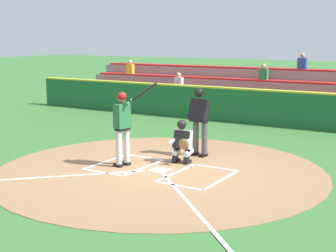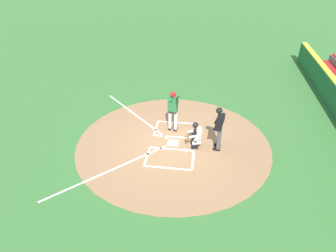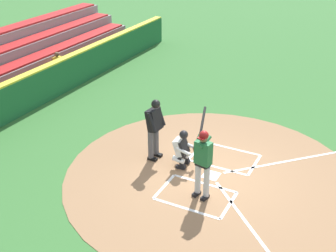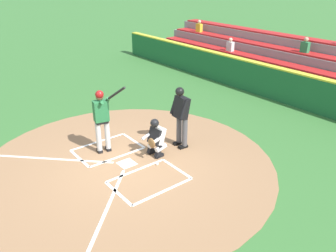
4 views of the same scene
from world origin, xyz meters
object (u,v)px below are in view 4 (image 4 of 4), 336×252
Objects in this scene: catcher at (156,137)px; plate_umpire at (181,113)px; batter at (102,117)px; baseball at (157,164)px.

plate_umpire is at bearing -90.74° from catcher.
batter is 28.76× the size of baseball.
catcher is (-1.10, -1.04, -0.51)m from batter.
catcher is 0.61× the size of plate_umpire.
plate_umpire reaches higher than baseball.
baseball is at bearing 147.37° from catcher.
plate_umpire reaches higher than catcher.
catcher is at bearing -136.51° from batter.
batter reaches higher than plate_umpire.
baseball is (-0.46, 0.30, -0.55)m from catcher.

